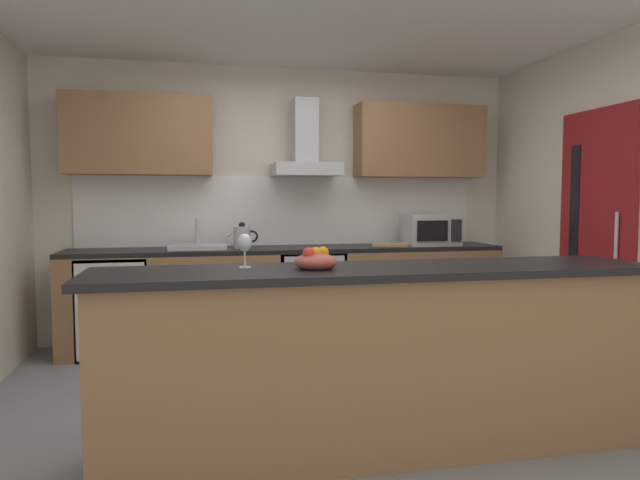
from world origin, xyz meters
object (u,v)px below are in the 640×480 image
(sink, at_px, (197,246))
(chopping_board, at_px, (389,245))
(microwave, at_px, (431,230))
(kettle, at_px, (242,237))
(wine_glass, at_px, (245,244))
(fruit_bowl, at_px, (316,261))
(refrigerator, at_px, (115,305))
(oven, at_px, (308,294))
(range_hood, at_px, (306,152))

(sink, distance_m, chopping_board, 1.79)
(microwave, relative_size, kettle, 1.73)
(wine_glass, xyz_separation_m, fruit_bowl, (0.35, -0.11, -0.08))
(wine_glass, distance_m, fruit_bowl, 0.38)
(microwave, bearing_deg, fruit_bowl, -124.93)
(refrigerator, distance_m, microwave, 2.97)
(wine_glass, bearing_deg, fruit_bowl, -17.42)
(refrigerator, bearing_deg, oven, 0.09)
(microwave, relative_size, range_hood, 0.69)
(refrigerator, xyz_separation_m, range_hood, (1.71, 0.13, 1.36))
(oven, xyz_separation_m, range_hood, (0.00, 0.13, 1.33))
(microwave, height_order, fruit_bowl, microwave)
(range_hood, relative_size, fruit_bowl, 3.27)
(fruit_bowl, bearing_deg, refrigerator, 118.78)
(microwave, relative_size, sink, 1.00)
(refrigerator, height_order, wine_glass, wine_glass)
(oven, bearing_deg, chopping_board, -1.74)
(refrigerator, distance_m, chopping_board, 2.54)
(refrigerator, xyz_separation_m, wine_glass, (0.94, -2.23, 0.69))
(oven, height_order, microwave, microwave)
(range_hood, bearing_deg, wine_glass, -108.11)
(range_hood, bearing_deg, microwave, -7.50)
(chopping_board, bearing_deg, sink, 178.89)
(range_hood, bearing_deg, fruit_bowl, -99.71)
(refrigerator, xyz_separation_m, sink, (0.71, 0.01, 0.50))
(kettle, bearing_deg, wine_glass, -94.22)
(microwave, distance_m, sink, 2.20)
(refrigerator, bearing_deg, sink, 1.12)
(refrigerator, relative_size, chopping_board, 2.50)
(oven, distance_m, wine_glass, 2.45)
(range_hood, distance_m, chopping_board, 1.18)
(refrigerator, bearing_deg, chopping_board, -0.48)
(sink, relative_size, fruit_bowl, 2.27)
(microwave, distance_m, fruit_bowl, 2.83)
(oven, xyz_separation_m, wine_glass, (-0.77, -2.24, 0.65))
(range_hood, distance_m, wine_glass, 2.58)
(microwave, height_order, chopping_board, microwave)
(refrigerator, bearing_deg, wine_glass, -67.25)
(sink, xyz_separation_m, wine_glass, (0.23, -2.25, 0.19))
(oven, relative_size, microwave, 1.60)
(range_hood, bearing_deg, refrigerator, -175.58)
(wine_glass, bearing_deg, sink, 95.88)
(sink, xyz_separation_m, chopping_board, (1.79, -0.03, -0.02))
(chopping_board, bearing_deg, range_hood, 168.90)
(oven, height_order, chopping_board, chopping_board)
(sink, relative_size, range_hood, 0.69)
(refrigerator, relative_size, range_hood, 1.18)
(sink, bearing_deg, microwave, -1.01)
(oven, distance_m, range_hood, 1.33)
(sink, xyz_separation_m, kettle, (0.39, -0.04, 0.08))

